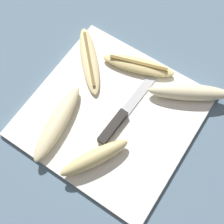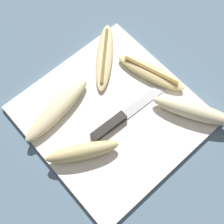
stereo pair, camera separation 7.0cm
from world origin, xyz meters
name	(u,v)px [view 1 (the left image)]	position (x,y,z in m)	size (l,w,h in m)	color
ground_plane	(112,116)	(0.00, 0.00, 0.00)	(4.00, 4.00, 0.00)	slate
cutting_board	(112,115)	(0.00, 0.00, 0.01)	(0.37, 0.36, 0.01)	white
knife	(119,119)	(0.02, -0.01, 0.02)	(0.03, 0.22, 0.02)	black
banana_cream_curved	(57,123)	(-0.09, -0.09, 0.03)	(0.07, 0.20, 0.03)	beige
banana_ripe_center	(89,60)	(-0.12, 0.08, 0.02)	(0.16, 0.17, 0.02)	beige
banana_bright_far	(189,92)	(0.12, 0.14, 0.03)	(0.18, 0.13, 0.04)	beige
banana_spotted_left	(95,158)	(0.03, -0.11, 0.03)	(0.11, 0.15, 0.04)	#DBC684
banana_golden_short	(138,65)	(-0.01, 0.14, 0.02)	(0.18, 0.09, 0.02)	#EDD689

